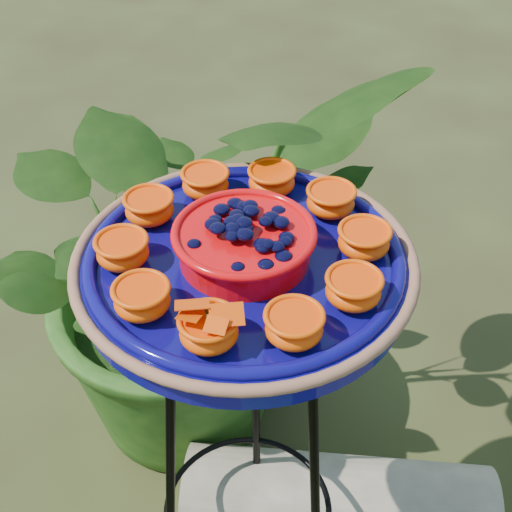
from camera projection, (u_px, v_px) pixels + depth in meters
The scene contains 4 objects.
tripod_stand at pixel (247, 434), 1.17m from camera, with size 0.39×0.39×0.85m.
feeder_dish at pixel (244, 259), 0.93m from camera, with size 0.54×0.54×0.10m.
driftwood_log at pixel (337, 506), 1.52m from camera, with size 0.22×0.22×0.65m, color tan.
shrub_back_left at pixel (183, 258), 1.57m from camera, with size 0.87×0.75×0.96m, color #1D4412.
Camera 1 is at (0.21, -0.51, 1.49)m, focal length 50.00 mm.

